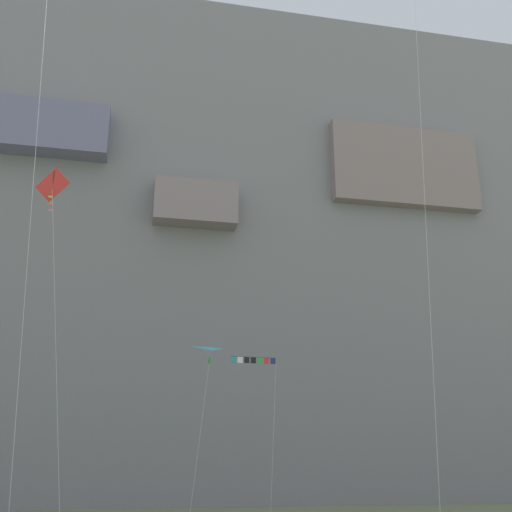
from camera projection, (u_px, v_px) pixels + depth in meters
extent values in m
cube|color=gray|center=(182.00, 260.00, 78.74)|extent=(180.00, 28.59, 57.16)
cube|color=slate|center=(24.00, 130.00, 64.37)|extent=(17.46, 4.23, 5.63)
cube|color=gray|center=(195.00, 206.00, 65.26)|extent=(8.73, 3.60, 4.69)
cube|color=gray|center=(404.00, 168.00, 72.39)|extent=(17.90, 2.00, 9.97)
cylinder|color=black|center=(253.00, 357.00, 41.19)|extent=(3.17, 0.13, 0.02)
cube|color=navy|center=(273.00, 361.00, 41.42)|extent=(0.36, 0.04, 0.39)
cube|color=red|center=(267.00, 361.00, 41.32)|extent=(0.36, 0.07, 0.39)
cube|color=green|center=(260.00, 361.00, 41.22)|extent=(0.36, 0.06, 0.39)
cube|color=black|center=(253.00, 360.00, 41.12)|extent=(0.36, 0.06, 0.39)
cube|color=black|center=(247.00, 360.00, 41.02)|extent=(0.36, 0.04, 0.39)
cube|color=white|center=(240.00, 360.00, 40.92)|extent=(0.36, 0.04, 0.39)
cube|color=teal|center=(233.00, 360.00, 40.81)|extent=(0.36, 0.06, 0.39)
cylinder|color=silver|center=(273.00, 438.00, 37.07)|extent=(1.83, 5.67, 10.55)
pyramid|color=#38B2D1|center=(212.00, 359.00, 38.37)|extent=(1.70, 1.26, 0.40)
cube|color=green|center=(209.00, 361.00, 38.77)|extent=(0.14, 0.48, 0.51)
cylinder|color=silver|center=(199.00, 442.00, 34.34)|extent=(1.70, 5.80, 9.94)
cylinder|color=silver|center=(39.00, 102.00, 24.16)|extent=(1.92, 2.23, 34.60)
cylinder|color=silver|center=(424.00, 190.00, 24.30)|extent=(2.21, 1.80, 28.16)
cube|color=red|center=(53.00, 185.00, 33.59)|extent=(1.87, 0.68, 1.81)
cylinder|color=black|center=(53.00, 185.00, 33.59)|extent=(0.11, 0.70, 1.43)
cube|color=#8CCC33|center=(51.00, 197.00, 33.36)|extent=(0.22, 0.08, 0.11)
cube|color=orange|center=(51.00, 204.00, 33.25)|extent=(0.23, 0.03, 0.11)
cube|color=pink|center=(50.00, 210.00, 33.12)|extent=(0.23, 0.05, 0.11)
cylinder|color=silver|center=(56.00, 345.00, 28.27)|extent=(2.72, 5.70, 18.00)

